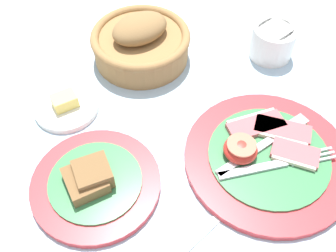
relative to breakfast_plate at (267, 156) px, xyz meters
name	(u,v)px	position (x,y,z in m)	size (l,w,h in m)	color
ground_plane	(212,160)	(-0.08, 0.02, -0.01)	(3.00, 3.00, 0.00)	#A3BCD1
breakfast_plate	(267,156)	(0.00, 0.00, 0.00)	(0.26, 0.26, 0.04)	red
bread_plate	(95,182)	(-0.26, 0.03, 0.00)	(0.19, 0.19, 0.05)	red
sugar_cup	(273,41)	(0.12, 0.22, 0.02)	(0.08, 0.08, 0.06)	white
bread_basket	(141,42)	(-0.12, 0.29, 0.03)	(0.18, 0.18, 0.09)	olive
butter_dish	(66,106)	(-0.28, 0.20, 0.00)	(0.11, 0.11, 0.03)	silver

